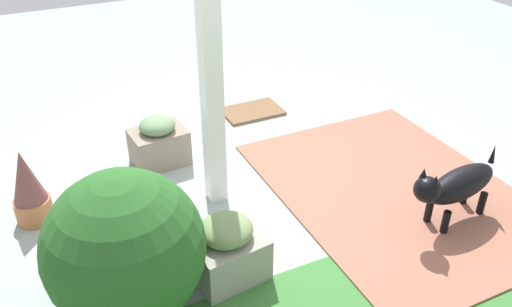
{
  "coord_description": "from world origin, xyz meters",
  "views": [
    {
      "loc": [
        1.64,
        3.29,
        2.55
      ],
      "look_at": [
        0.1,
        0.06,
        0.36
      ],
      "focal_mm": 37.31,
      "sensor_mm": 36.0,
      "label": 1
    }
  ],
  "objects_px": {
    "porch_pillar": "(211,71)",
    "stone_planter_far": "(227,249)",
    "round_shrub": "(125,248)",
    "dog": "(456,185)",
    "terracotta_pot_spiky": "(28,188)",
    "stone_planter_nearest": "(159,143)",
    "doormat": "(252,111)"
  },
  "relations": [
    {
      "from": "porch_pillar",
      "to": "doormat",
      "type": "relative_size",
      "value": 3.6
    },
    {
      "from": "terracotta_pot_spiky",
      "to": "stone_planter_nearest",
      "type": "bearing_deg",
      "value": -161.32
    },
    {
      "from": "dog",
      "to": "stone_planter_nearest",
      "type": "bearing_deg",
      "value": -45.18
    },
    {
      "from": "porch_pillar",
      "to": "stone_planter_far",
      "type": "relative_size",
      "value": 4.32
    },
    {
      "from": "round_shrub",
      "to": "dog",
      "type": "xyz_separation_m",
      "value": [
        -2.36,
        0.19,
        -0.15
      ]
    },
    {
      "from": "porch_pillar",
      "to": "stone_planter_nearest",
      "type": "distance_m",
      "value": 1.15
    },
    {
      "from": "round_shrub",
      "to": "terracotta_pot_spiky",
      "type": "xyz_separation_m",
      "value": [
        0.46,
        -1.18,
        -0.19
      ]
    },
    {
      "from": "doormat",
      "to": "porch_pillar",
      "type": "bearing_deg",
      "value": 53.96
    },
    {
      "from": "porch_pillar",
      "to": "terracotta_pot_spiky",
      "type": "relative_size",
      "value": 3.63
    },
    {
      "from": "porch_pillar",
      "to": "stone_planter_nearest",
      "type": "relative_size",
      "value": 4.4
    },
    {
      "from": "stone_planter_nearest",
      "to": "round_shrub",
      "type": "height_order",
      "value": "round_shrub"
    },
    {
      "from": "round_shrub",
      "to": "dog",
      "type": "bearing_deg",
      "value": 175.34
    },
    {
      "from": "round_shrub",
      "to": "porch_pillar",
      "type": "bearing_deg",
      "value": -136.38
    },
    {
      "from": "stone_planter_nearest",
      "to": "terracotta_pot_spiky",
      "type": "xyz_separation_m",
      "value": [
        1.09,
        0.37,
        0.08
      ]
    },
    {
      "from": "porch_pillar",
      "to": "stone_planter_nearest",
      "type": "bearing_deg",
      "value": -69.79
    },
    {
      "from": "stone_planter_far",
      "to": "dog",
      "type": "relative_size",
      "value": 0.61
    },
    {
      "from": "stone_planter_nearest",
      "to": "dog",
      "type": "bearing_deg",
      "value": 134.82
    },
    {
      "from": "round_shrub",
      "to": "dog",
      "type": "distance_m",
      "value": 2.38
    },
    {
      "from": "stone_planter_far",
      "to": "doormat",
      "type": "height_order",
      "value": "stone_planter_far"
    },
    {
      "from": "porch_pillar",
      "to": "doormat",
      "type": "distance_m",
      "value": 1.86
    },
    {
      "from": "stone_planter_nearest",
      "to": "porch_pillar",
      "type": "bearing_deg",
      "value": 110.21
    },
    {
      "from": "dog",
      "to": "doormat",
      "type": "xyz_separation_m",
      "value": [
        0.58,
        -2.27,
        -0.31
      ]
    },
    {
      "from": "terracotta_pot_spiky",
      "to": "doormat",
      "type": "distance_m",
      "value": 2.43
    },
    {
      "from": "doormat",
      "to": "stone_planter_far",
      "type": "bearing_deg",
      "value": 60.85
    },
    {
      "from": "porch_pillar",
      "to": "stone_planter_far",
      "type": "distance_m",
      "value": 1.24
    },
    {
      "from": "terracotta_pot_spiky",
      "to": "dog",
      "type": "height_order",
      "value": "terracotta_pot_spiky"
    },
    {
      "from": "terracotta_pot_spiky",
      "to": "dog",
      "type": "xyz_separation_m",
      "value": [
        -2.82,
        1.37,
        0.04
      ]
    },
    {
      "from": "stone_planter_far",
      "to": "round_shrub",
      "type": "xyz_separation_m",
      "value": [
        0.64,
        0.02,
        0.27
      ]
    },
    {
      "from": "round_shrub",
      "to": "doormat",
      "type": "bearing_deg",
      "value": -130.68
    },
    {
      "from": "stone_planter_far",
      "to": "terracotta_pot_spiky",
      "type": "xyz_separation_m",
      "value": [
        1.09,
        -1.15,
        0.08
      ]
    },
    {
      "from": "terracotta_pot_spiky",
      "to": "porch_pillar",
      "type": "bearing_deg",
      "value": 166.49
    },
    {
      "from": "porch_pillar",
      "to": "stone_planter_far",
      "type": "bearing_deg",
      "value": 72.94
    }
  ]
}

